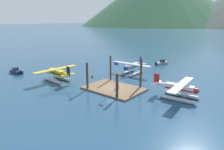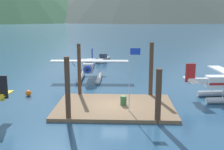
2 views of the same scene
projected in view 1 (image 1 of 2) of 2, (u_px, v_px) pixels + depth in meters
ground_plane at (114, 89)px, 39.96m from camera, size 1200.00×1200.00×0.00m
dock_platform at (114, 89)px, 39.92m from camera, size 10.99×7.61×0.30m
piling_near_left at (87, 76)px, 38.99m from camera, size 0.43×0.43×5.38m
piling_near_right at (117, 86)px, 34.51m from camera, size 0.48×0.48×4.48m
piling_far_left at (111, 69)px, 44.37m from camera, size 0.38×0.38×5.72m
piling_far_right at (141, 74)px, 39.77m from camera, size 0.43×0.43×5.87m
flagpole at (115, 73)px, 36.94m from camera, size 0.95×0.10×5.73m
fuel_drum at (117, 86)px, 39.33m from camera, size 0.62×0.62×0.88m
mooring_buoy at (92, 76)px, 48.49m from camera, size 0.62×0.62×0.62m
seaplane_silver_bow_left at (132, 68)px, 50.70m from camera, size 10.43×7.98×3.84m
seaplane_yellow_port_aft at (57, 74)px, 45.09m from camera, size 7.98×10.45×3.84m
seaplane_white_stbd_fwd at (179, 90)px, 34.76m from camera, size 7.97×10.48×3.84m
boat_grey_open_north at (162, 63)px, 62.06m from camera, size 2.82×4.69×1.50m
boat_navy_open_sw at (16, 71)px, 51.92m from camera, size 4.89×1.56×1.50m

